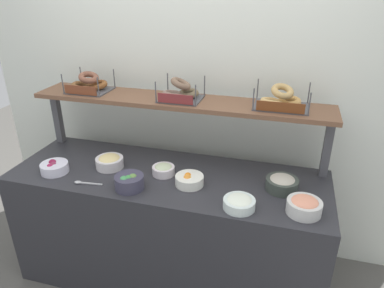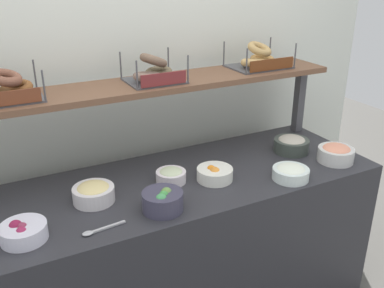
{
  "view_description": "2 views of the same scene",
  "coord_description": "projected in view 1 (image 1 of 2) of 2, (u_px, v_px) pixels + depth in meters",
  "views": [
    {
      "loc": [
        0.7,
        -1.89,
        2.01
      ],
      "look_at": [
        0.15,
        0.07,
        1.06
      ],
      "focal_mm": 33.2,
      "sensor_mm": 36.0,
      "label": 1
    },
    {
      "loc": [
        -0.79,
        -1.7,
        1.84
      ],
      "look_at": [
        0.12,
        0.06,
        1.0
      ],
      "focal_mm": 40.62,
      "sensor_mm": 36.0,
      "label": 2
    }
  ],
  "objects": [
    {
      "name": "shelf_riser_right",
      "position": [
        327.0,
        147.0,
        2.22
      ],
      "size": [
        0.05,
        0.05,
        0.4
      ],
      "primitive_type": "cube",
      "color": "#4C4C51",
      "rests_on": "deli_counter"
    },
    {
      "name": "upper_shelf",
      "position": [
        179.0,
        101.0,
        2.37
      ],
      "size": [
        2.03,
        0.32,
        0.03
      ],
      "primitive_type": "cube",
      "color": "brown",
      "rests_on": "shelf_riser_left"
    },
    {
      "name": "shelf_riser_left",
      "position": [
        58.0,
        117.0,
        2.7
      ],
      "size": [
        0.05,
        0.05,
        0.4
      ],
      "primitive_type": "cube",
      "color": "#4C4C51",
      "rests_on": "deli_counter"
    },
    {
      "name": "bowl_veggie_mix",
      "position": [
        129.0,
        182.0,
        2.14
      ],
      "size": [
        0.18,
        0.18,
        0.1
      ],
      "color": "#3F3D52",
      "rests_on": "deli_counter"
    },
    {
      "name": "bowl_tuna_salad",
      "position": [
        282.0,
        183.0,
        2.13
      ],
      "size": [
        0.19,
        0.19,
        0.09
      ],
      "color": "#3C443D",
      "rests_on": "deli_counter"
    },
    {
      "name": "bowl_beet_salad",
      "position": [
        54.0,
        167.0,
        2.33
      ],
      "size": [
        0.18,
        0.18,
        0.08
      ],
      "color": "white",
      "rests_on": "deli_counter"
    },
    {
      "name": "bowl_lox_spread",
      "position": [
        304.0,
        206.0,
        1.91
      ],
      "size": [
        0.19,
        0.19,
        0.09
      ],
      "color": "silver",
      "rests_on": "deli_counter"
    },
    {
      "name": "deli_counter",
      "position": [
        169.0,
        227.0,
        2.49
      ],
      "size": [
        2.07,
        0.7,
        0.85
      ],
      "primitive_type": "cube",
      "color": "#2D2D33",
      "rests_on": "ground_plane"
    },
    {
      "name": "bowl_egg_salad",
      "position": [
        110.0,
        161.0,
        2.38
      ],
      "size": [
        0.18,
        0.18,
        0.09
      ],
      "color": "white",
      "rests_on": "deli_counter"
    },
    {
      "name": "bowl_cream_cheese",
      "position": [
        239.0,
        203.0,
        1.96
      ],
      "size": [
        0.18,
        0.18,
        0.07
      ],
      "color": "white",
      "rests_on": "deli_counter"
    },
    {
      "name": "bagel_basket_poppy",
      "position": [
        181.0,
        92.0,
        2.34
      ],
      "size": [
        0.28,
        0.25,
        0.15
      ],
      "color": "#4C4C51",
      "rests_on": "upper_shelf"
    },
    {
      "name": "bagel_basket_cinnamon_raisin",
      "position": [
        89.0,
        84.0,
        2.51
      ],
      "size": [
        0.28,
        0.26,
        0.14
      ],
      "color": "#4C4C51",
      "rests_on": "upper_shelf"
    },
    {
      "name": "ground_plane",
      "position": [
        171.0,
        273.0,
        2.67
      ],
      "size": [
        8.0,
        8.0,
        0.0
      ],
      "primitive_type": "plane",
      "color": "#595651"
    },
    {
      "name": "bowl_scallion_spread",
      "position": [
        163.0,
        169.0,
        2.3
      ],
      "size": [
        0.15,
        0.15,
        0.07
      ],
      "color": "white",
      "rests_on": "deli_counter"
    },
    {
      "name": "bagel_basket_sesame",
      "position": [
        281.0,
        100.0,
        2.19
      ],
      "size": [
        0.33,
        0.25,
        0.15
      ],
      "color": "#4C4C51",
      "rests_on": "upper_shelf"
    },
    {
      "name": "serving_spoon_near_plate",
      "position": [
        84.0,
        183.0,
        2.2
      ],
      "size": [
        0.18,
        0.04,
        0.01
      ],
      "color": "#B7B7BC",
      "rests_on": "deli_counter"
    },
    {
      "name": "bowl_fruit_salad",
      "position": [
        189.0,
        180.0,
        2.18
      ],
      "size": [
        0.18,
        0.18,
        0.08
      ],
      "color": "white",
      "rests_on": "deli_counter"
    },
    {
      "name": "back_wall",
      "position": [
        190.0,
        98.0,
        2.64
      ],
      "size": [
        3.27,
        0.06,
        2.4
      ],
      "primitive_type": "cube",
      "color": "silver",
      "rests_on": "ground_plane"
    }
  ]
}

